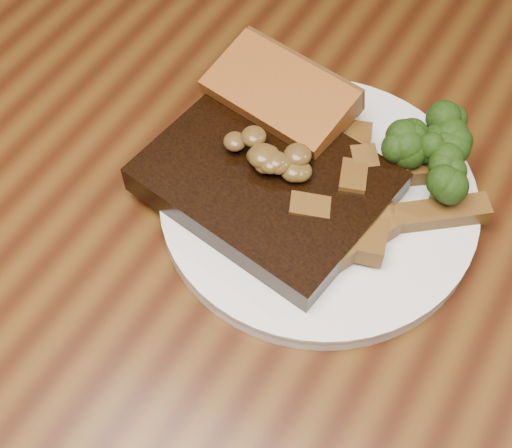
{
  "coord_description": "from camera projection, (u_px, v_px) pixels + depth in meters",
  "views": [
    {
      "loc": [
        0.14,
        -0.24,
        1.23
      ],
      "look_at": [
        -0.01,
        0.01,
        0.78
      ],
      "focal_mm": 50.0,
      "sensor_mm": 36.0,
      "label": 1
    }
  ],
  "objects": [
    {
      "name": "mushroom_pile",
      "position": [
        267.0,
        155.0,
        0.54
      ],
      "size": [
        0.06,
        0.06,
        0.03
      ],
      "primitive_type": null,
      "color": "#503919",
      "rests_on": "steak"
    },
    {
      "name": "dining_table",
      "position": [
        262.0,
        311.0,
        0.63
      ],
      "size": [
        1.6,
        0.9,
        0.75
      ],
      "color": "#45280D",
      "rests_on": "ground"
    },
    {
      "name": "plate",
      "position": [
        318.0,
        201.0,
        0.57
      ],
      "size": [
        0.29,
        0.29,
        0.01
      ],
      "primitive_type": "cylinder",
      "rotation": [
        0.0,
        0.0,
        -0.18
      ],
      "color": "silver",
      "rests_on": "dining_table"
    },
    {
      "name": "garlic_bread",
      "position": [
        279.0,
        113.0,
        0.6
      ],
      "size": [
        0.13,
        0.08,
        0.03
      ],
      "primitive_type": "cube",
      "rotation": [
        0.0,
        0.0,
        -0.13
      ],
      "color": "#9B561C",
      "rests_on": "plate"
    },
    {
      "name": "steak",
      "position": [
        266.0,
        182.0,
        0.56
      ],
      "size": [
        0.2,
        0.16,
        0.03
      ],
      "primitive_type": "cube",
      "rotation": [
        0.0,
        0.0,
        -0.13
      ],
      "color": "black",
      "rests_on": "plate"
    },
    {
      "name": "broccoli_cluster",
      "position": [
        437.0,
        154.0,
        0.57
      ],
      "size": [
        0.08,
        0.08,
        0.04
      ],
      "primitive_type": null,
      "color": "#1D3B0D",
      "rests_on": "plate"
    },
    {
      "name": "steak_bone",
      "position": [
        224.0,
        242.0,
        0.54
      ],
      "size": [
        0.14,
        0.03,
        0.02
      ],
      "primitive_type": "cube",
      "rotation": [
        0.0,
        0.0,
        -0.13
      ],
      "color": "#BCB492",
      "rests_on": "plate"
    },
    {
      "name": "potato_wedges",
      "position": [
        386.0,
        208.0,
        0.55
      ],
      "size": [
        0.1,
        0.1,
        0.02
      ],
      "primitive_type": null,
      "color": "brown",
      "rests_on": "plate"
    }
  ]
}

